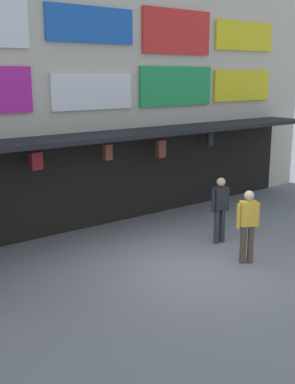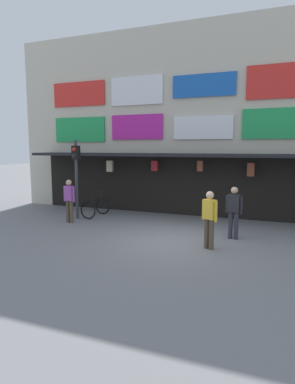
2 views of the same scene
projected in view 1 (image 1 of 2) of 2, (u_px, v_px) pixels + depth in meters
name	position (u px, v px, depth m)	size (l,w,h in m)	color
ground_plane	(193.00, 269.00, 10.66)	(80.00, 80.00, 0.00)	slate
shopfront	(80.00, 82.00, 13.21)	(18.00, 2.60, 8.00)	beige
pedestrian_in_green	(220.00, 206.00, 12.11)	(0.52, 0.27, 1.68)	#2D2D38
pedestrian_in_white	(248.00, 223.00, 10.78)	(0.48, 0.36, 1.68)	brown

